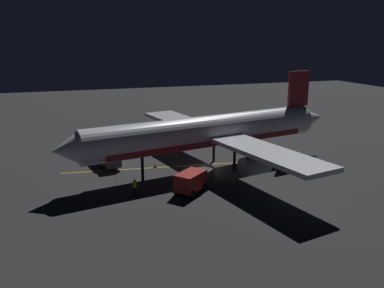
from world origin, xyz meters
name	(u,v)px	position (x,y,z in m)	size (l,w,h in m)	color
ground_plane	(207,170)	(0.00, 0.00, -0.10)	(180.00, 180.00, 0.20)	#303032
apron_guide_stripe	(172,167)	(2.38, 4.00, 0.00)	(0.24, 28.12, 0.01)	gold
airliner	(211,133)	(0.12, -0.60, 4.76)	(36.13, 39.38, 11.94)	silver
baggage_truck	(107,157)	(5.63, 11.96, 1.17)	(5.99, 3.04, 2.24)	silver
catering_truck	(194,181)	(-6.83, 4.09, 1.20)	(5.10, 5.49, 2.32)	maroon
ground_crew_worker	(135,187)	(-5.84, 10.46, 0.89)	(0.40, 0.40, 1.74)	black
traffic_cone_near_left	(155,166)	(2.70, 6.19, 0.25)	(0.50, 0.50, 0.55)	#EA590F
traffic_cone_near_right	(177,156)	(6.20, 2.23, 0.25)	(0.50, 0.50, 0.55)	#EA590F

